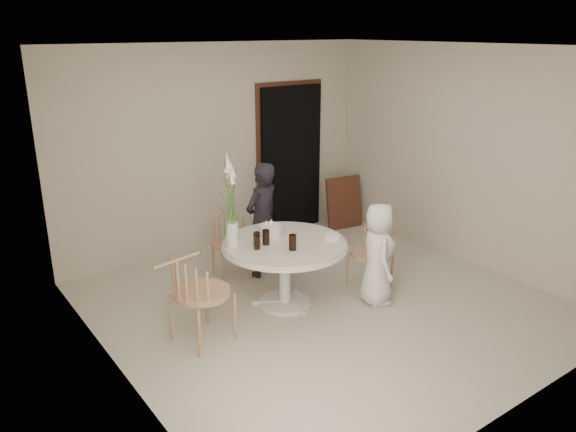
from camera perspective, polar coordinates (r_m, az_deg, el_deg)
ground at (r=6.22m, az=3.69°, el=-8.89°), size 4.50×4.50×0.00m
room_shell at (r=5.66m, az=4.03°, el=5.81°), size 4.50×4.50×4.50m
doorway at (r=8.16m, az=0.29°, el=5.74°), size 1.00×0.10×2.10m
door_trim at (r=8.18m, az=0.12°, el=6.20°), size 1.12×0.03×2.22m
table at (r=5.95m, az=-0.33°, el=-3.66°), size 1.33×1.33×0.73m
picture_frame at (r=8.42m, az=5.71°, el=1.37°), size 0.60×0.25×0.77m
chair_far at (r=6.81m, az=-6.13°, el=-1.86°), size 0.48×0.51×0.77m
chair_right at (r=6.53m, az=9.10°, el=-2.82°), size 0.48×0.45×0.79m
chair_left at (r=5.27m, az=-9.92°, el=-7.15°), size 0.61×0.58×0.93m
girl at (r=6.67m, az=-2.64°, el=-0.40°), size 0.58×0.47×1.39m
boy at (r=6.10m, az=9.11°, el=-3.82°), size 0.57×0.66×1.13m
birthday_cake at (r=6.06m, az=-1.81°, el=-1.46°), size 0.24×0.24×0.17m
cola_tumbler_a at (r=5.70m, az=-3.18°, el=-2.74°), size 0.07×0.07×0.14m
cola_tumbler_b at (r=5.66m, az=0.47°, el=-2.69°), size 0.08×0.08×0.16m
cola_tumbler_c at (r=5.78m, az=-3.21°, el=-2.36°), size 0.08×0.08×0.15m
cola_tumbler_d at (r=5.81m, az=-2.25°, el=-2.17°), size 0.09×0.09×0.16m
plate_stack at (r=6.00m, az=4.50°, el=-2.11°), size 0.22×0.22×0.05m
flower_vase at (r=5.70m, az=-5.80°, el=1.13°), size 0.13×0.13×0.98m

